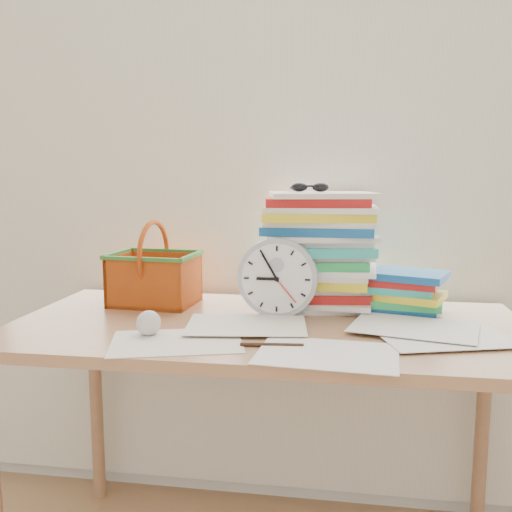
% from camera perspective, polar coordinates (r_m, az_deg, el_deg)
% --- Properties ---
extents(curtain, '(2.40, 0.01, 2.50)m').
position_cam_1_polar(curtain, '(1.90, 2.77, 12.60)').
color(curtain, white).
rests_on(curtain, room_shell).
extents(desk, '(1.40, 0.70, 0.75)m').
position_cam_1_polar(desk, '(1.59, 1.07, -9.32)').
color(desk, '#9A6B48').
rests_on(desk, ground).
extents(paper_stack, '(0.36, 0.30, 0.35)m').
position_cam_1_polar(paper_stack, '(1.75, 6.48, 0.60)').
color(paper_stack, white).
rests_on(paper_stack, desk).
extents(clock, '(0.23, 0.05, 0.23)m').
position_cam_1_polar(clock, '(1.62, 2.20, -2.14)').
color(clock, '#A9AEBA').
rests_on(clock, desk).
extents(sunglasses, '(0.13, 0.11, 0.03)m').
position_cam_1_polar(sunglasses, '(1.75, 5.41, 6.88)').
color(sunglasses, black).
rests_on(sunglasses, paper_stack).
extents(book_stack, '(0.29, 0.25, 0.13)m').
position_cam_1_polar(book_stack, '(1.73, 14.51, -3.48)').
color(book_stack, white).
rests_on(book_stack, desk).
extents(basket, '(0.27, 0.22, 0.26)m').
position_cam_1_polar(basket, '(1.80, -10.16, -0.74)').
color(basket, '#C35013').
rests_on(basket, desk).
extents(crumpled_ball, '(0.06, 0.06, 0.06)m').
position_cam_1_polar(crumpled_ball, '(1.47, -10.71, -6.59)').
color(crumpled_ball, silver).
rests_on(crumpled_ball, desk).
extents(pen, '(0.15, 0.02, 0.01)m').
position_cam_1_polar(pen, '(1.36, 1.59, -8.88)').
color(pen, black).
rests_on(pen, desk).
extents(scattered_papers, '(1.26, 0.42, 0.02)m').
position_cam_1_polar(scattered_papers, '(1.57, 1.08, -6.51)').
color(scattered_papers, white).
rests_on(scattered_papers, desk).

